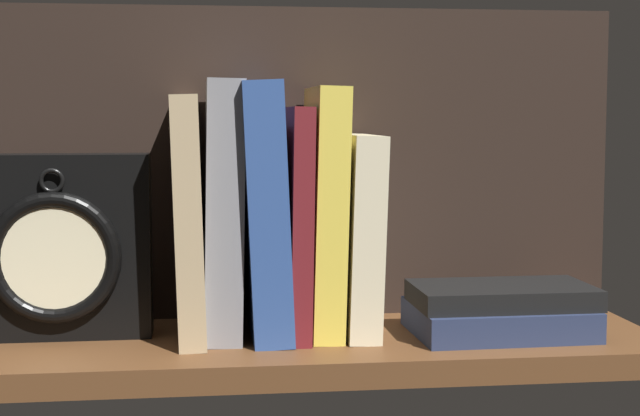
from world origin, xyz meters
TOP-DOWN VIEW (x-y plane):
  - ground_plane at (0.00, 0.00)cm, footprint 74.89×22.57cm
  - back_panel at (0.00, 10.68)cm, footprint 74.89×1.20cm
  - book_tan_shortstories at (-9.53, 2.01)cm, footprint 3.25×16.14cm
  - book_gray_chess at (-6.10, 2.01)cm, footprint 4.19×13.08cm
  - book_blue_modern at (-2.04, 2.01)cm, footprint 4.91×15.55cm
  - book_maroon_dawkins at (1.22, 2.01)cm, footprint 2.45×14.72cm
  - book_yellow_seinlanguage at (4.10, 2.01)cm, footprint 3.77×13.66cm
  - book_cream_twain at (7.56, 2.01)cm, footprint 3.84×14.50cm
  - framed_clock at (-22.51, 2.37)cm, footprint 18.33×5.92cm
  - book_stack_side at (21.65, -1.53)cm, footprint 18.04×12.90cm

SIDE VIEW (x-z plane):
  - ground_plane at x=0.00cm, z-range -2.50..0.00cm
  - book_stack_side at x=21.65cm, z-range -0.10..4.98cm
  - framed_clock at x=-22.51cm, z-range -0.13..18.20cm
  - book_cream_twain at x=7.56cm, z-range -0.04..20.23cm
  - book_maroon_dawkins at x=1.22cm, z-range -0.02..22.96cm
  - book_tan_shortstories at x=-9.53cm, z-range -0.03..24.08cm
  - book_yellow_seinlanguage at x=4.10cm, z-range -0.04..24.94cm
  - book_blue_modern at x=-2.04cm, z-range -0.07..25.48cm
  - book_gray_chess at x=-6.10cm, z-range -0.04..25.62cm
  - back_panel at x=0.00cm, z-range 0.00..33.78cm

